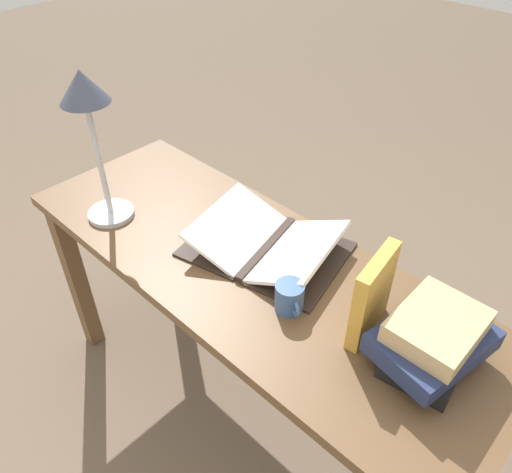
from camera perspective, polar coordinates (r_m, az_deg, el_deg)
The scene contains 7 objects.
ground_plane at distance 2.04m, azimuth -0.57°, elevation -19.01°, with size 12.00×12.00×0.00m, color brown.
reading_desk at distance 1.53m, azimuth -0.73°, elevation -6.18°, with size 1.56×0.56×0.76m.
open_book at distance 1.47m, azimuth 1.16°, elevation -0.81°, with size 0.51×0.42×0.09m.
book_stack_tall at distance 1.22m, azimuth 19.51°, elevation -11.16°, with size 0.23×0.30×0.15m.
book_standing_upright at distance 1.23m, azimuth 13.15°, elevation -6.62°, with size 0.06×0.18×0.23m.
reading_lamp at distance 1.52m, azimuth -18.63°, elevation 13.28°, with size 0.15×0.15×0.48m.
coffee_mug at distance 1.30m, azimuth 3.86°, elevation -6.94°, with size 0.10×0.08×0.08m.
Camera 1 is at (-0.76, 0.76, 1.74)m, focal length 35.00 mm.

